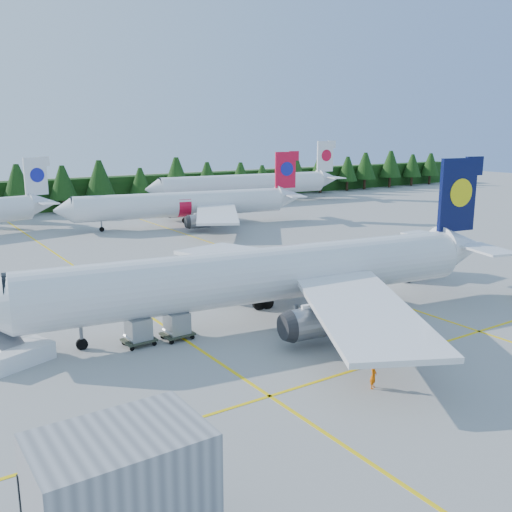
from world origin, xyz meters
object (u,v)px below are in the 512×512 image
airstairs (13,351)px  service_truck (415,262)px  airliner_red (178,205)px  airliner_navy (253,277)px

airstairs → service_truck: airstairs is taller
airliner_red → service_truck: size_ratio=6.06×
airliner_navy → airstairs: (-17.94, 2.09, -2.98)m
airliner_navy → airliner_red: airliner_navy is taller
airliner_navy → airliner_red: bearing=79.6°
airliner_navy → airliner_red: 48.92m
airliner_red → service_truck: 43.80m
airliner_red → airstairs: 55.73m
airliner_navy → service_truck: (22.81, 3.01, -2.34)m
airliner_navy → airstairs: size_ratio=6.36×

